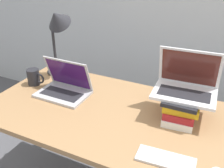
# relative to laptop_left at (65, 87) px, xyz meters

# --- Properties ---
(desk) EXTENTS (1.67, 0.79, 0.77)m
(desk) POSITION_rel_laptop_left_xyz_m (0.45, -0.06, -0.12)
(desk) COLOR #9E754C
(desk) RESTS_ON ground_plane
(laptop_left) EXTENTS (0.32, 0.23, 0.23)m
(laptop_left) POSITION_rel_laptop_left_xyz_m (0.00, 0.00, 0.00)
(laptop_left) COLOR #B2B2B7
(laptop_left) RESTS_ON desk
(book_stack) EXTENTS (0.20, 0.28, 0.14)m
(book_stack) POSITION_rel_laptop_left_xyz_m (0.73, 0.06, 0.02)
(book_stack) COLOR white
(book_stack) RESTS_ON desk
(laptop_on_books) EXTENTS (0.34, 0.25, 0.24)m
(laptop_on_books) POSITION_rel_laptop_left_xyz_m (0.73, 0.10, 0.14)
(laptop_on_books) COLOR silver
(laptop_on_books) RESTS_ON book_stack
(wireless_keyboard) EXTENTS (0.27, 0.12, 0.01)m
(wireless_keyboard) POSITION_rel_laptop_left_xyz_m (0.75, -0.30, -0.04)
(wireless_keyboard) COLOR silver
(wireless_keyboard) RESTS_ON desk
(mug) EXTENTS (0.13, 0.08, 0.11)m
(mug) POSITION_rel_laptop_left_xyz_m (-0.26, 0.02, 0.01)
(mug) COLOR #232328
(mug) RESTS_ON desk
(desk_lamp) EXTENTS (0.23, 0.20, 0.51)m
(desk_lamp) POSITION_rel_laptop_left_xyz_m (-0.17, 0.20, 0.33)
(desk_lamp) COLOR #28282D
(desk_lamp) RESTS_ON desk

